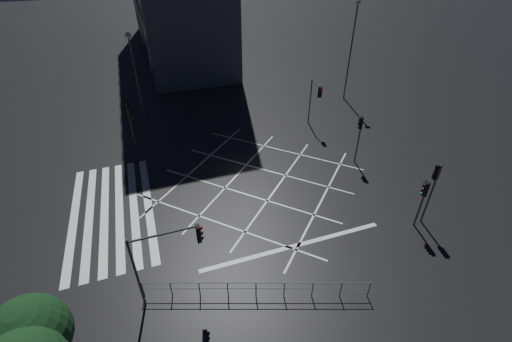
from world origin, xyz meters
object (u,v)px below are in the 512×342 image
Objects in this scene: traffic_light_ne_cross at (423,195)px; street_tree_far at (29,336)px; traffic_light_sw_main at (129,115)px; traffic_light_ne_main at (434,182)px; traffic_light_nw_main at (316,95)px; street_lamp_far at (134,64)px; traffic_light_se_cross at (170,249)px; traffic_light_sw_cross at (131,121)px; street_lamp_west at (353,35)px; traffic_light_median_north at (359,130)px.

street_tree_far reaches higher than traffic_light_ne_cross.
traffic_light_sw_main is at bearing -44.14° from traffic_light_ne_cross.
traffic_light_ne_main is 20.12m from street_tree_far.
street_lamp_far reaches higher than traffic_light_nw_main.
street_tree_far reaches higher than traffic_light_ne_main.
traffic_light_se_cross is 0.53× the size of street_lamp_far.
traffic_light_sw_cross is at bearing 47.25° from traffic_light_ne_main.
traffic_light_nw_main is 0.98× the size of traffic_light_sw_main.
traffic_light_sw_main reaches higher than traffic_light_nw_main.
street_lamp_far reaches higher than traffic_light_sw_main.
traffic_light_sw_cross is 0.35× the size of street_lamp_west.
traffic_light_median_north is at bearing 64.61° from traffic_light_sw_main.
traffic_light_ne_cross is (0.21, -0.72, -0.60)m from traffic_light_ne_main.
traffic_light_se_cross reaches higher than traffic_light_ne_cross.
street_lamp_far is (-11.88, -14.85, 2.96)m from traffic_light_median_north.
traffic_light_ne_main is at bearing 38.29° from street_lamp_far.
traffic_light_nw_main is at bearing 69.39° from street_lamp_far.
traffic_light_se_cross is 19.70m from street_lamp_far.
traffic_light_median_north is 7.18m from traffic_light_ne_main.
traffic_light_sw_cross is 0.90× the size of traffic_light_median_north.
traffic_light_sw_main is 0.87× the size of street_tree_far.
traffic_light_median_north is 0.79× the size of street_tree_far.
traffic_light_median_north is 0.94× the size of traffic_light_ne_main.
traffic_light_sw_main is at bearing -13.89° from street_lamp_far.
street_lamp_west is at bearing 42.61° from traffic_light_se_cross.
traffic_light_median_north is at bearing -25.81° from traffic_light_sw_cross.
street_lamp_west is 1.98× the size of street_tree_far.
traffic_light_ne_main is 0.96m from traffic_light_ne_cross.
traffic_light_se_cross is 1.32× the size of traffic_light_ne_cross.
traffic_light_sw_main is at bearing 168.17° from street_tree_far.
street_lamp_west is at bearing -109.11° from traffic_light_ne_cross.
traffic_light_sw_cross is 18.41m from street_tree_far.
traffic_light_nw_main reaches higher than traffic_light_ne_cross.
traffic_light_nw_main is (-14.06, 14.42, -0.17)m from traffic_light_se_cross.
traffic_light_median_north is 1.18× the size of traffic_light_ne_cross.
street_lamp_west reaches higher than traffic_light_sw_main.
street_tree_far reaches higher than traffic_light_se_cross.
traffic_light_sw_cross is (-0.12, 0.06, -0.58)m from traffic_light_sw_main.
traffic_light_sw_main is 0.59m from traffic_light_sw_cross.
traffic_light_median_north is at bearing 51.33° from street_lamp_far.
street_lamp_far is (-4.33, 1.07, 2.67)m from traffic_light_sw_main.
street_lamp_west is at bearing 99.96° from traffic_light_sw_main.
street_tree_far is (3.14, -19.86, 0.59)m from traffic_light_ne_main.
traffic_light_ne_main is (14.73, 16.12, -0.10)m from traffic_light_sw_main.
traffic_light_ne_cross is at bearing -0.93° from traffic_light_nw_main.
traffic_light_ne_cross is (15.06, 15.34, -0.13)m from traffic_light_sw_cross.
traffic_light_nw_main is 1.28× the size of traffic_light_ne_cross.
traffic_light_nw_main is 0.85× the size of street_tree_far.
traffic_light_ne_main is 0.50× the size of street_lamp_far.
traffic_light_median_north reaches higher than traffic_light_sw_cross.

